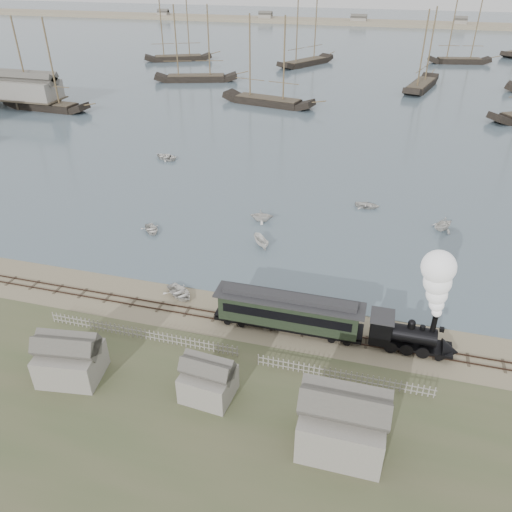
# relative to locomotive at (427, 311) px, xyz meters

# --- Properties ---
(ground) EXTENTS (600.00, 600.00, 0.00)m
(ground) POSITION_rel_locomotive_xyz_m (-18.69, 2.00, -4.61)
(ground) COLOR gray
(ground) RESTS_ON ground
(harbor_water) EXTENTS (600.00, 336.00, 0.06)m
(harbor_water) POSITION_rel_locomotive_xyz_m (-18.69, 172.00, -4.58)
(harbor_water) COLOR #4A5D6A
(harbor_water) RESTS_ON ground
(rail_track) EXTENTS (120.00, 1.80, 0.16)m
(rail_track) POSITION_rel_locomotive_xyz_m (-18.69, 0.00, -4.57)
(rail_track) COLOR #39271F
(rail_track) RESTS_ON ground
(picket_fence_west) EXTENTS (19.00, 0.10, 1.20)m
(picket_fence_west) POSITION_rel_locomotive_xyz_m (-25.19, -5.00, -4.61)
(picket_fence_west) COLOR gray
(picket_fence_west) RESTS_ON ground
(picket_fence_east) EXTENTS (15.00, 0.10, 1.20)m
(picket_fence_east) POSITION_rel_locomotive_xyz_m (-6.19, -5.50, -4.61)
(picket_fence_east) COLOR gray
(picket_fence_east) RESTS_ON ground
(shed_left) EXTENTS (5.00, 4.00, 4.10)m
(shed_left) POSITION_rel_locomotive_xyz_m (-28.69, -11.00, -4.61)
(shed_left) COLOR gray
(shed_left) RESTS_ON ground
(shed_mid) EXTENTS (4.00, 3.50, 3.60)m
(shed_mid) POSITION_rel_locomotive_xyz_m (-16.69, -10.00, -4.61)
(shed_mid) COLOR gray
(shed_mid) RESTS_ON ground
(shed_right) EXTENTS (6.00, 5.00, 5.10)m
(shed_right) POSITION_rel_locomotive_xyz_m (-5.69, -12.00, -4.61)
(shed_right) COLOR gray
(shed_right) RESTS_ON ground
(far_spit) EXTENTS (500.00, 20.00, 1.80)m
(far_spit) POSITION_rel_locomotive_xyz_m (-18.69, 252.00, -4.61)
(far_spit) COLOR tan
(far_spit) RESTS_ON ground
(locomotive) EXTENTS (8.03, 3.00, 10.01)m
(locomotive) POSITION_rel_locomotive_xyz_m (0.00, 0.00, 0.00)
(locomotive) COLOR black
(locomotive) RESTS_ON ground
(passenger_coach) EXTENTS (14.21, 2.74, 3.45)m
(passenger_coach) POSITION_rel_locomotive_xyz_m (-12.22, -0.00, -2.43)
(passenger_coach) COLOR black
(passenger_coach) RESTS_ON ground
(beached_dinghy) EXTENTS (4.43, 4.67, 0.79)m
(beached_dinghy) POSITION_rel_locomotive_xyz_m (-24.43, 2.34, -4.22)
(beached_dinghy) COLOR silver
(beached_dinghy) RESTS_ON ground
(rowboat_0) EXTENTS (4.09, 3.96, 0.69)m
(rowboat_0) POSITION_rel_locomotive_xyz_m (-33.53, 14.58, -4.20)
(rowboat_0) COLOR silver
(rowboat_0) RESTS_ON harbor_water
(rowboat_1) EXTENTS (3.12, 3.49, 1.66)m
(rowboat_1) POSITION_rel_locomotive_xyz_m (-20.43, 21.42, -3.72)
(rowboat_1) COLOR silver
(rowboat_1) RESTS_ON harbor_water
(rowboat_2) EXTENTS (3.17, 2.93, 1.21)m
(rowboat_2) POSITION_rel_locomotive_xyz_m (-18.79, 14.75, -3.94)
(rowboat_2) COLOR silver
(rowboat_2) RESTS_ON harbor_water
(rowboat_3) EXTENTS (2.58, 3.54, 0.72)m
(rowboat_3) POSITION_rel_locomotive_xyz_m (-6.91, 29.42, -4.19)
(rowboat_3) COLOR silver
(rowboat_3) RESTS_ON harbor_water
(rowboat_4) EXTENTS (4.49, 4.45, 1.79)m
(rowboat_4) POSITION_rel_locomotive_xyz_m (3.16, 25.14, -3.66)
(rowboat_4) COLOR silver
(rowboat_4) RESTS_ON harbor_water
(rowboat_6) EXTENTS (4.40, 5.12, 0.89)m
(rowboat_6) POSITION_rel_locomotive_xyz_m (-42.97, 40.16, -4.10)
(rowboat_6) COLOR silver
(rowboat_6) RESTS_ON harbor_water
(schooner_0) EXTENTS (21.39, 6.15, 20.00)m
(schooner_0) POSITION_rel_locomotive_xyz_m (-83.13, 63.21, 5.45)
(schooner_0) COLOR black
(schooner_0) RESTS_ON harbor_water
(schooner_1) EXTENTS (23.81, 12.26, 20.00)m
(schooner_1) POSITION_rel_locomotive_xyz_m (-60.65, 101.11, 5.45)
(schooner_1) COLOR black
(schooner_1) RESTS_ON harbor_water
(schooner_2) EXTENTS (23.60, 10.13, 20.00)m
(schooner_2) POSITION_rel_locomotive_xyz_m (-34.50, 81.13, 5.45)
(schooner_2) COLOR black
(schooner_2) RESTS_ON harbor_water
(schooner_3) EXTENTS (10.53, 23.18, 20.00)m
(schooner_3) POSITION_rel_locomotive_xyz_m (1.27, 108.18, 5.45)
(schooner_3) COLOR black
(schooner_3) RESTS_ON harbor_water
(schooner_6) EXTENTS (22.58, 14.49, 20.00)m
(schooner_6) POSITION_rel_locomotive_xyz_m (-78.17, 129.77, 5.45)
(schooner_6) COLOR black
(schooner_6) RESTS_ON harbor_water
(schooner_7) EXTENTS (16.38, 22.85, 20.00)m
(schooner_7) POSITION_rel_locomotive_xyz_m (-34.76, 133.14, 5.45)
(schooner_7) COLOR black
(schooner_7) RESTS_ON harbor_water
(schooner_8) EXTENTS (20.44, 8.36, 20.00)m
(schooner_8) POSITION_rel_locomotive_xyz_m (13.89, 149.48, 5.45)
(schooner_8) COLOR black
(schooner_8) RESTS_ON harbor_water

